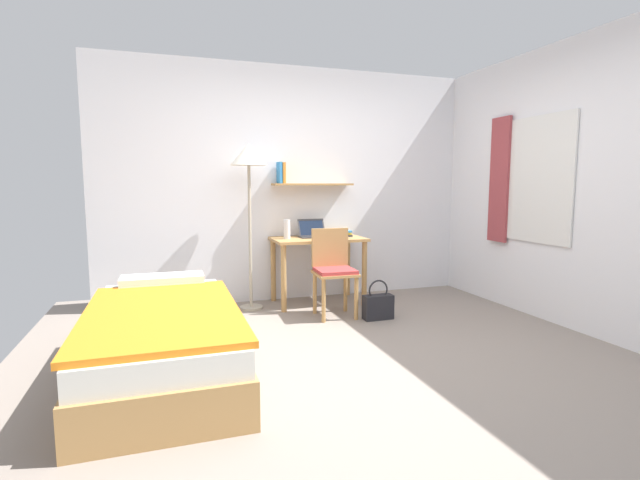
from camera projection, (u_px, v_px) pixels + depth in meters
name	position (u px, v px, depth m)	size (l,w,h in m)	color
ground_plane	(372.00, 358.00, 3.53)	(5.28, 5.28, 0.00)	gray
wall_back	(299.00, 185.00, 5.28)	(4.40, 0.27, 2.60)	white
wall_right	(584.00, 185.00, 4.05)	(0.10, 4.40, 2.60)	white
bed	(164.00, 338.00, 3.24)	(0.98, 2.02, 0.54)	#B2844C
desk	(318.00, 250.00, 5.10)	(0.99, 0.58, 0.73)	#B2844C
desk_chair	(333.00, 268.00, 4.63)	(0.42, 0.41, 0.86)	#B2844C
standing_lamp	(249.00, 165.00, 4.75)	(0.37, 0.37, 1.72)	#B2A893
laptop	(312.00, 232.00, 5.15)	(0.30, 0.22, 0.20)	#2D2D33
water_bottle	(287.00, 229.00, 4.98)	(0.07, 0.07, 0.20)	silver
book_stack	(342.00, 233.00, 5.23)	(0.18, 0.23, 0.07)	#333338
handbag	(378.00, 306.00, 4.53)	(0.29, 0.12, 0.39)	#232328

